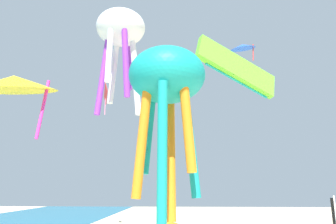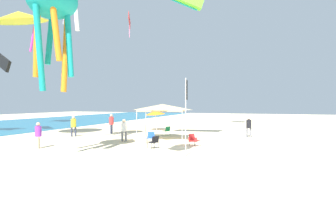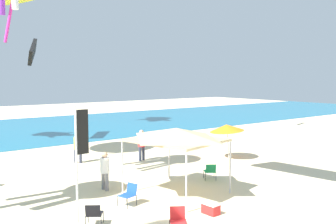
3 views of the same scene
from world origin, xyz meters
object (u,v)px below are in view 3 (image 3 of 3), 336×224
Objects in this scene: folding_chair_near_cooler at (94,213)px; folding_chair_right_of_tent at (129,193)px; banner_flag at (79,176)px; folding_chair_left_of_tent at (178,219)px; person_near_umbrella at (142,143)px; cooler_box at (211,209)px; beach_umbrella at (227,128)px; person_kite_handler at (78,145)px; canopy_tent at (176,135)px; person_far_stroller at (105,168)px; kite_parafoil_black at (33,52)px; folding_chair_facing_ocean at (210,170)px.

folding_chair_near_cooler is 2.36m from folding_chair_right_of_tent.
banner_flag is (-3.71, -3.76, 2.09)m from folding_chair_right_of_tent.
banner_flag is at bearing -139.46° from folding_chair_left_of_tent.
person_near_umbrella is (4.84, 9.46, 0.62)m from folding_chair_left_of_tent.
folding_chair_near_cooler reaches higher than cooler_box.
beach_umbrella is at bearing -122.10° from folding_chair_near_cooler.
person_kite_handler is (3.45, 9.11, 0.59)m from folding_chair_near_cooler.
folding_chair_right_of_tent is (-9.08, -3.46, -1.44)m from beach_umbrella.
canopy_tent reaches higher than beach_umbrella.
cooler_box is at bearing -165.82° from person_far_stroller.
person_near_umbrella reaches higher than folding_chair_right_of_tent.
kite_parafoil_black is at bearing 85.67° from person_near_umbrella.
person_kite_handler is (-3.59, 7.35, 0.59)m from folding_chair_facing_ocean.
folding_chair_left_of_tent is at bearing -143.98° from beach_umbrella.
person_near_umbrella is at bearing 148.09° from beach_umbrella.
banner_flag reaches higher than folding_chair_near_cooler.
person_far_stroller is (-1.70, 4.94, 0.80)m from cooler_box.
banner_flag reaches higher than folding_chair_facing_ocean.
cooler_box is at bearing -139.71° from beach_umbrella.
kite_parafoil_black is (3.78, 17.80, 6.44)m from folding_chair_near_cooler.
beach_umbrella is at bearing 68.48° from folding_chair_left_of_tent.
cooler_box is at bearing -127.81° from person_near_umbrella.
person_far_stroller is (2.22, 3.43, 0.53)m from folding_chair_near_cooler.
folding_chair_left_of_tent is 0.44× the size of person_near_umbrella.
kite_parafoil_black is (-0.15, 19.32, 6.72)m from cooler_box.
folding_chair_right_of_tent is at bearing 119.65° from folding_chair_left_of_tent.
kite_parafoil_black is at bearing -66.52° from folding_chair_near_cooler.
beach_umbrella is 0.52× the size of banner_flag.
person_near_umbrella is at bearing 69.63° from canopy_tent.
cooler_box is at bearing 19.56° from folding_chair_right_of_tent.
folding_chair_left_of_tent is at bearing -163.59° from cooler_box.
kite_parafoil_black is (-2.96, 10.46, 5.82)m from person_near_umbrella.
folding_chair_facing_ocean is at bearing 26.76° from banner_flag.
beach_umbrella is at bearing 27.28° from canopy_tent.
folding_chair_facing_ocean is 8.20m from person_kite_handler.
beach_umbrella is 5.25m from person_near_umbrella.
banner_flag is at bearing -60.02° from folding_chair_right_of_tent.
person_near_umbrella is 12.33m from kite_parafoil_black.
canopy_tent is 7.56m from beach_umbrella.
canopy_tent is at bearing 31.74° from banner_flag.
beach_umbrella is at bearing 52.62° from kite_parafoil_black.
person_far_stroller is at bearing 119.15° from folding_chair_left_of_tent.
folding_chair_right_of_tent is at bearing -159.12° from beach_umbrella.
person_near_umbrella is 3.74m from person_kite_handler.
folding_chair_near_cooler is at bearing 48.30° from folding_chair_facing_ocean.
banner_flag is at bearing -150.55° from beach_umbrella.
canopy_tent reaches higher than folding_chair_left_of_tent.
folding_chair_near_cooler is 19.30m from kite_parafoil_black.
canopy_tent reaches higher than cooler_box.
cooler_box is 5.29m from person_far_stroller.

